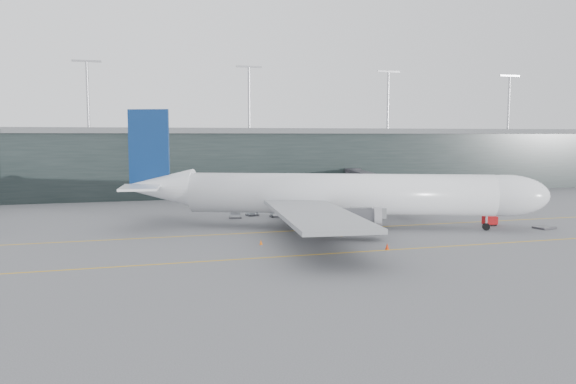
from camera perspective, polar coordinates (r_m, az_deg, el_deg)
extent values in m
plane|color=#525257|center=(83.71, -0.26, -3.53)|extent=(320.00, 320.00, 0.00)
cube|color=gold|center=(79.92, 0.53, -3.97)|extent=(160.00, 0.25, 0.02)
cube|color=gold|center=(65.03, 4.60, -6.23)|extent=(160.00, 0.25, 0.02)
cube|color=gold|center=(104.10, -0.62, -1.70)|extent=(0.25, 60.00, 0.02)
cube|color=black|center=(139.46, -6.81, 3.02)|extent=(240.00, 35.00, 14.00)
cube|color=slate|center=(139.32, -6.84, 6.15)|extent=(240.00, 36.00, 1.20)
cylinder|color=#9E9EA3|center=(127.97, -19.68, 9.22)|extent=(0.60, 0.60, 14.00)
cylinder|color=#9E9EA3|center=(130.70, -3.97, 9.45)|extent=(0.60, 0.60, 14.00)
cylinder|color=#9E9EA3|center=(142.27, 10.13, 9.07)|extent=(0.60, 0.60, 14.00)
cylinder|color=#9E9EA3|center=(160.78, 21.51, 8.37)|extent=(0.60, 0.60, 14.00)
cylinder|color=white|center=(82.19, 5.25, -0.18)|extent=(42.82, 21.92, 5.90)
ellipsoid|color=white|center=(85.19, 21.14, -0.33)|extent=(13.71, 10.13, 5.90)
cone|color=white|center=(86.78, -12.97, 0.45)|extent=(11.84, 9.19, 5.67)
cube|color=gray|center=(82.47, 4.57, -1.75)|extent=(15.91, 10.13, 1.90)
cube|color=black|center=(86.13, 23.49, 0.28)|extent=(3.01, 3.43, 0.76)
cube|color=gray|center=(67.75, 2.67, -2.23)|extent=(11.43, 28.37, 0.52)
cylinder|color=#3E3F44|center=(73.54, 6.63, -2.91)|extent=(7.43, 5.59, 3.33)
cube|color=gray|center=(97.04, 3.66, 0.17)|extent=(23.77, 27.03, 0.52)
cylinder|color=#3E3F44|center=(91.47, 6.49, -1.21)|extent=(7.43, 5.59, 3.33)
cube|color=navy|center=(86.92, -13.96, 4.40)|extent=(5.92, 2.77, 11.43)
cube|color=white|center=(82.15, -14.79, 0.45)|extent=(6.25, 9.15, 0.33)
cube|color=white|center=(91.98, -12.49, 1.05)|extent=(9.34, 10.00, 0.33)
cylinder|color=black|center=(85.17, 19.48, -3.35)|extent=(1.11, 0.75, 1.05)
cylinder|color=#9E9EA3|center=(85.06, 19.50, -2.87)|extent=(0.29, 0.29, 2.48)
cylinder|color=black|center=(78.39, 2.39, -3.71)|extent=(1.33, 0.91, 1.24)
cylinder|color=black|center=(87.40, 2.76, -2.73)|extent=(1.33, 0.91, 1.24)
cube|color=#302F35|center=(91.07, 12.12, 0.04)|extent=(3.52, 3.82, 2.60)
cube|color=#302F35|center=(98.40, 10.73, 0.48)|extent=(4.41, 12.31, 2.32)
cube|color=#302F35|center=(109.99, 8.92, 1.05)|extent=(4.64, 12.35, 2.42)
cube|color=#302F35|center=(121.67, 7.46, 1.52)|extent=(4.87, 12.39, 2.51)
cylinder|color=#9E9EA3|center=(99.32, 10.59, -1.14)|extent=(0.46, 0.46, 3.53)
cube|color=#3E3F44|center=(99.50, 10.58, -1.96)|extent=(2.08, 1.70, 0.65)
cylinder|color=#302F35|center=(127.75, 3.57, 1.75)|extent=(3.72, 3.72, 2.79)
cylinder|color=#302F35|center=(127.99, 3.57, 0.42)|extent=(1.67, 1.67, 3.35)
cube|color=#B70D10|center=(90.10, 19.82, -2.71)|extent=(2.22, 1.64, 1.19)
cylinder|color=black|center=(89.46, 19.51, -3.15)|extent=(0.39, 0.20, 0.37)
cylinder|color=black|center=(90.09, 20.35, -3.11)|extent=(0.39, 0.20, 0.37)
cylinder|color=black|center=(90.29, 19.26, -3.06)|extent=(0.39, 0.20, 0.37)
cylinder|color=black|center=(90.91, 20.10, -3.03)|extent=(0.39, 0.20, 0.37)
cube|color=#353439|center=(89.97, 24.60, -3.30)|extent=(3.14, 2.72, 0.27)
cube|color=#3E3F44|center=(92.34, -5.38, -2.59)|extent=(2.27, 1.93, 0.20)
cube|color=#A0A5AC|center=(92.21, -5.38, -2.03)|extent=(1.85, 1.76, 1.52)
cube|color=navy|center=(92.11, -5.39, -1.54)|extent=(1.91, 1.82, 0.08)
cube|color=#3E3F44|center=(95.09, -3.65, -2.34)|extent=(2.22, 1.94, 0.19)
cube|color=silver|center=(94.97, -3.65, -1.82)|extent=(1.83, 1.76, 1.44)
cube|color=navy|center=(94.88, -3.65, -1.38)|extent=(1.89, 1.81, 0.08)
cube|color=#3E3F44|center=(93.52, -1.19, -2.46)|extent=(2.13, 1.71, 0.21)
cube|color=#A3A9AF|center=(93.39, -1.19, -1.88)|extent=(1.70, 1.60, 1.59)
cube|color=navy|center=(93.28, -1.19, -1.38)|extent=(1.76, 1.65, 0.08)
cone|color=#DC490C|center=(92.03, 20.30, -2.84)|extent=(0.42, 0.42, 0.67)
cone|color=red|center=(67.99, 10.04, -5.45)|extent=(0.49, 0.49, 0.78)
cone|color=#D3580B|center=(96.67, 2.41, -2.08)|extent=(0.44, 0.44, 0.69)
cone|color=orange|center=(69.96, -2.76, -5.11)|extent=(0.40, 0.40, 0.64)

